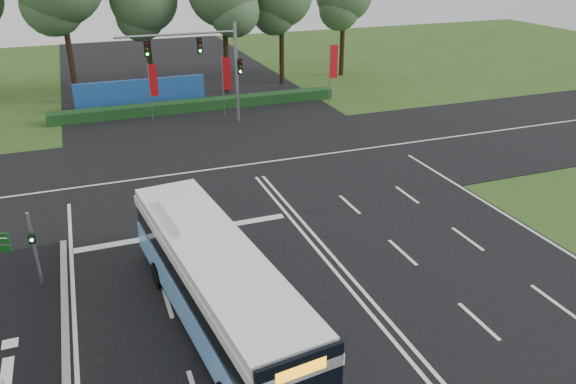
# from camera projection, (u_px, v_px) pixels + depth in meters

# --- Properties ---
(ground) EXTENTS (120.00, 120.00, 0.00)m
(ground) POSITION_uv_depth(u_px,v_px,m) (331.00, 268.00, 22.63)
(ground) COLOR #2F4F1A
(ground) RESTS_ON ground
(road_main) EXTENTS (20.00, 120.00, 0.04)m
(road_main) POSITION_uv_depth(u_px,v_px,m) (331.00, 268.00, 22.62)
(road_main) COLOR black
(road_main) RESTS_ON ground
(road_cross) EXTENTS (120.00, 14.00, 0.05)m
(road_cross) POSITION_uv_depth(u_px,v_px,m) (246.00, 165.00, 32.85)
(road_cross) COLOR black
(road_cross) RESTS_ON ground
(kerb_strip) EXTENTS (0.25, 18.00, 0.12)m
(kerb_strip) POSITION_uv_depth(u_px,v_px,m) (67.00, 380.00, 16.79)
(kerb_strip) COLOR gray
(kerb_strip) RESTS_ON ground
(city_bus) EXTENTS (3.78, 11.98, 3.38)m
(city_bus) POSITION_uv_depth(u_px,v_px,m) (216.00, 285.00, 18.50)
(city_bus) COLOR #6BADF8
(city_bus) RESTS_ON ground
(pedestrian_signal) EXTENTS (0.27, 0.40, 3.12)m
(pedestrian_signal) POSITION_uv_depth(u_px,v_px,m) (34.00, 248.00, 20.73)
(pedestrian_signal) COLOR gray
(pedestrian_signal) RESTS_ON ground
(banner_flag_left) EXTENTS (0.61, 0.21, 4.23)m
(banner_flag_left) POSITION_uv_depth(u_px,v_px,m) (153.00, 84.00, 39.75)
(banner_flag_left) COLOR gray
(banner_flag_left) RESTS_ON ground
(banner_flag_mid) EXTENTS (0.62, 0.28, 4.42)m
(banner_flag_mid) POSITION_uv_depth(u_px,v_px,m) (226.00, 77.00, 41.04)
(banner_flag_mid) COLOR gray
(banner_flag_mid) RESTS_ON ground
(banner_flag_right) EXTENTS (0.71, 0.07, 4.81)m
(banner_flag_right) POSITION_uv_depth(u_px,v_px,m) (332.00, 66.00, 43.66)
(banner_flag_right) COLOR gray
(banner_flag_right) RESTS_ON ground
(traffic_light_gantry) EXTENTS (8.41, 0.28, 7.00)m
(traffic_light_gantry) POSITION_uv_depth(u_px,v_px,m) (211.00, 59.00, 38.26)
(traffic_light_gantry) COLOR gray
(traffic_light_gantry) RESTS_ON ground
(hedge) EXTENTS (22.00, 1.20, 0.80)m
(hedge) POSITION_uv_depth(u_px,v_px,m) (199.00, 105.00, 43.35)
(hedge) COLOR #153A17
(hedge) RESTS_ON ground
(blue_hoarding) EXTENTS (10.00, 0.30, 2.20)m
(blue_hoarding) POSITION_uv_depth(u_px,v_px,m) (141.00, 93.00, 43.91)
(blue_hoarding) COLOR #1C4C98
(blue_hoarding) RESTS_ON ground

